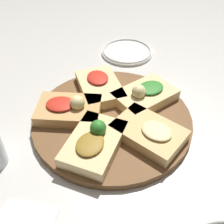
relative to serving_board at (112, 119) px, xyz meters
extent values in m
plane|color=beige|center=(0.00, 0.00, -0.01)|extent=(3.00, 3.00, 0.00)
cylinder|color=brown|center=(0.00, 0.00, 0.00)|extent=(0.42, 0.42, 0.02)
cube|color=#E5C689|center=(-0.11, -0.04, 0.02)|extent=(0.20, 0.17, 0.03)
ellipsoid|color=red|center=(-0.13, -0.05, 0.04)|extent=(0.09, 0.09, 0.01)
cube|color=tan|center=(0.00, -0.12, 0.02)|extent=(0.11, 0.17, 0.03)
ellipsoid|color=red|center=(0.00, -0.14, 0.04)|extent=(0.06, 0.08, 0.01)
sphere|color=beige|center=(0.00, -0.09, 0.05)|extent=(0.04, 0.04, 0.04)
cube|color=#E5C689|center=(0.11, -0.03, 0.02)|extent=(0.19, 0.16, 0.03)
ellipsoid|color=olive|center=(0.13, -0.04, 0.04)|extent=(0.09, 0.08, 0.01)
sphere|color=#2D7A28|center=(0.09, -0.03, 0.05)|extent=(0.04, 0.04, 0.04)
cube|color=#DBB775|center=(0.07, 0.09, 0.02)|extent=(0.19, 0.20, 0.03)
ellipsoid|color=beige|center=(0.08, 0.11, 0.04)|extent=(0.09, 0.10, 0.01)
cube|color=#E5C689|center=(-0.07, 0.09, 0.02)|extent=(0.19, 0.20, 0.03)
ellipsoid|color=#2D7A28|center=(-0.09, 0.10, 0.04)|extent=(0.10, 0.10, 0.01)
sphere|color=beige|center=(-0.06, 0.07, 0.05)|extent=(0.04, 0.04, 0.04)
cylinder|color=white|center=(-0.37, 0.03, 0.00)|extent=(0.19, 0.19, 0.01)
torus|color=white|center=(-0.37, 0.03, 0.00)|extent=(0.18, 0.18, 0.01)
camera|label=1|loc=(0.51, 0.04, 0.49)|focal=42.00mm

